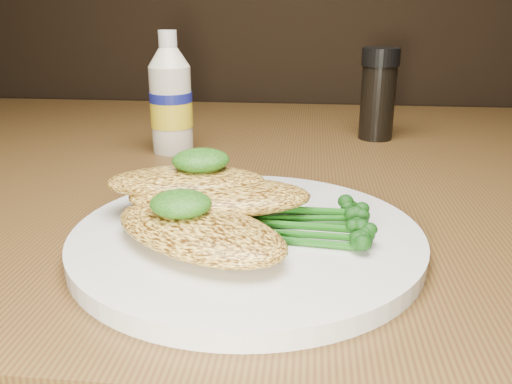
# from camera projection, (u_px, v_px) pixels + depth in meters

# --- Properties ---
(plate) EXTENTS (0.28, 0.28, 0.01)m
(plate) POSITION_uv_depth(u_px,v_px,m) (247.00, 238.00, 0.42)
(plate) COLOR silver
(plate) RESTS_ON dining_table
(chicken_front) EXTENTS (0.17, 0.15, 0.02)m
(chicken_front) POSITION_uv_depth(u_px,v_px,m) (199.00, 230.00, 0.39)
(chicken_front) COLOR #F4C14D
(chicken_front) RESTS_ON plate
(chicken_mid) EXTENTS (0.16, 0.09, 0.02)m
(chicken_mid) POSITION_uv_depth(u_px,v_px,m) (220.00, 196.00, 0.44)
(chicken_mid) COLOR #F4C14D
(chicken_mid) RESTS_ON plate
(chicken_back) EXTENTS (0.14, 0.09, 0.02)m
(chicken_back) POSITION_uv_depth(u_px,v_px,m) (186.00, 182.00, 0.45)
(chicken_back) COLOR #F4C14D
(chicken_back) RESTS_ON plate
(pesto_front) EXTENTS (0.06, 0.06, 0.02)m
(pesto_front) POSITION_uv_depth(u_px,v_px,m) (181.00, 204.00, 0.39)
(pesto_front) COLOR black
(pesto_front) RESTS_ON chicken_front
(pesto_back) EXTENTS (0.06, 0.06, 0.02)m
(pesto_back) POSITION_uv_depth(u_px,v_px,m) (201.00, 160.00, 0.45)
(pesto_back) COLOR black
(pesto_back) RESTS_ON chicken_back
(broccolini_bundle) EXTENTS (0.13, 0.10, 0.02)m
(broccolini_bundle) POSITION_uv_depth(u_px,v_px,m) (295.00, 217.00, 0.42)
(broccolini_bundle) COLOR #185613
(broccolini_bundle) RESTS_ON plate
(mayo_bottle) EXTENTS (0.06, 0.06, 0.15)m
(mayo_bottle) POSITION_uv_depth(u_px,v_px,m) (170.00, 93.00, 0.67)
(mayo_bottle) COLOR beige
(mayo_bottle) RESTS_ON dining_table
(pepper_grinder) EXTENTS (0.06, 0.06, 0.13)m
(pepper_grinder) POSITION_uv_depth(u_px,v_px,m) (378.00, 94.00, 0.74)
(pepper_grinder) COLOR black
(pepper_grinder) RESTS_ON dining_table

